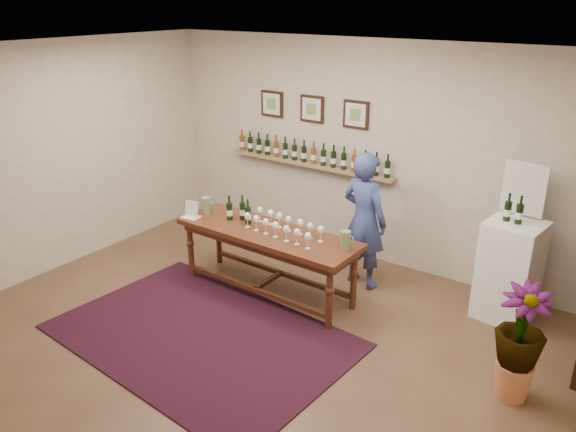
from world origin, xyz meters
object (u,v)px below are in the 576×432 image
Objects in this scene: tasting_table at (267,240)px; potted_plant at (519,343)px; display_pedestal at (509,270)px; person at (364,220)px.

potted_plant is at bearing -4.47° from tasting_table.
tasting_table is 2.38× the size of potted_plant.
display_pedestal is at bearing 24.50° from tasting_table.
person is (-2.05, 1.09, 0.28)m from potted_plant.
display_pedestal is (2.41, 1.06, -0.12)m from tasting_table.
potted_plant is at bearing 162.49° from person.
tasting_table is 2.02× the size of display_pedestal.
person is at bearing 47.00° from tasting_table.
potted_plant is (0.43, -1.32, -0.01)m from display_pedestal.
person is at bearing -171.86° from display_pedestal.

